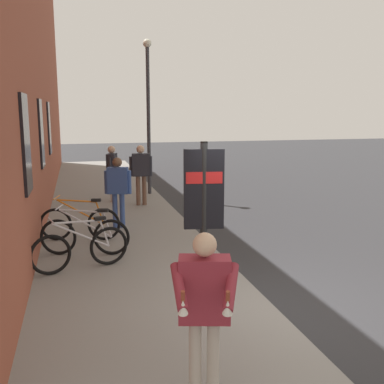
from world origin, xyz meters
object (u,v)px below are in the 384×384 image
transit_info_sign (204,200)px  tourist_with_hotdogs (204,300)px  pedestrian_crossing_street (141,169)px  street_lamp (148,104)px  bicycle_by_door (80,223)px  bicycle_beside_lamp (85,236)px  pedestrian_by_facade (112,168)px  bicycle_leaning_wall (81,249)px  pedestrian_near_bus (118,185)px

transit_info_sign → tourist_with_hotdogs: 2.11m
pedestrian_crossing_street → street_lamp: bearing=-16.8°
transit_info_sign → bicycle_by_door: bearing=22.3°
bicycle_by_door → pedestrian_crossing_street: 3.92m
tourist_with_hotdogs → bicycle_beside_lamp: bearing=11.6°
bicycle_beside_lamp → pedestrian_by_facade: bearing=-10.5°
bicycle_leaning_wall → pedestrian_near_bus: size_ratio=1.01×
pedestrian_by_facade → tourist_with_hotdogs: (-10.12, -0.05, -0.02)m
bicycle_by_door → tourist_with_hotdogs: (-5.98, -1.09, 0.66)m
pedestrian_crossing_street → bicycle_leaning_wall: bearing=160.8°
bicycle_leaning_wall → pedestrian_near_bus: pedestrian_near_bus is taller
bicycle_leaning_wall → pedestrian_by_facade: size_ratio=0.99×
tourist_with_hotdogs → bicycle_leaning_wall: bearing=15.1°
bicycle_leaning_wall → transit_info_sign: 2.95m
bicycle_by_door → pedestrian_crossing_street: bearing=-28.4°
pedestrian_by_facade → tourist_with_hotdogs: 10.12m
pedestrian_crossing_street → tourist_with_hotdogs: bearing=175.4°
bicycle_leaning_wall → bicycle_by_door: 1.90m
bicycle_leaning_wall → pedestrian_crossing_street: pedestrian_crossing_street is taller
bicycle_by_door → street_lamp: size_ratio=0.34×
tourist_with_hotdogs → pedestrian_near_bus: bearing=1.4°
bicycle_leaning_wall → transit_info_sign: transit_info_sign is taller
bicycle_by_door → transit_info_sign: (-4.02, -1.65, 1.21)m
transit_info_sign → bicycle_beside_lamp: bearing=27.8°
pedestrian_crossing_street → pedestrian_near_bus: bearing=159.9°
street_lamp → bicycle_leaning_wall: bearing=161.4°
bicycle_by_door → pedestrian_by_facade: bearing=-14.1°
pedestrian_by_facade → transit_info_sign: bearing=-175.8°
pedestrian_by_facade → tourist_with_hotdogs: bearing=-179.7°
bicycle_leaning_wall → tourist_with_hotdogs: tourist_with_hotdogs is taller
pedestrian_by_facade → pedestrian_crossing_street: bearing=-133.5°
bicycle_by_door → pedestrian_crossing_street: (3.39, -1.84, 0.71)m
bicycle_by_door → pedestrian_near_bus: (0.90, -0.92, 0.66)m
pedestrian_crossing_street → tourist_with_hotdogs: (-9.37, 0.75, -0.05)m
bicycle_beside_lamp → bicycle_by_door: bearing=4.5°
transit_info_sign → street_lamp: street_lamp is taller
pedestrian_crossing_street → pedestrian_by_facade: bearing=46.5°
bicycle_leaning_wall → pedestrian_near_bus: (2.79, -0.93, 0.66)m
bicycle_by_door → pedestrian_near_bus: bearing=-45.8°
bicycle_beside_lamp → transit_info_sign: 3.56m
tourist_with_hotdogs → street_lamp: bearing=-6.6°
pedestrian_crossing_street → street_lamp: street_lamp is taller
pedestrian_near_bus → pedestrian_by_facade: pedestrian_by_facade is taller
pedestrian_near_bus → bicycle_leaning_wall: bearing=161.5°
bicycle_leaning_wall → tourist_with_hotdogs: 4.28m
bicycle_leaning_wall → street_lamp: size_ratio=0.34×
bicycle_leaning_wall → pedestrian_crossing_street: size_ratio=0.96×
tourist_with_hotdogs → pedestrian_by_facade: bearing=0.3°
bicycle_leaning_wall → street_lamp: (7.09, -2.39, 2.65)m
bicycle_by_door → tourist_with_hotdogs: 6.11m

